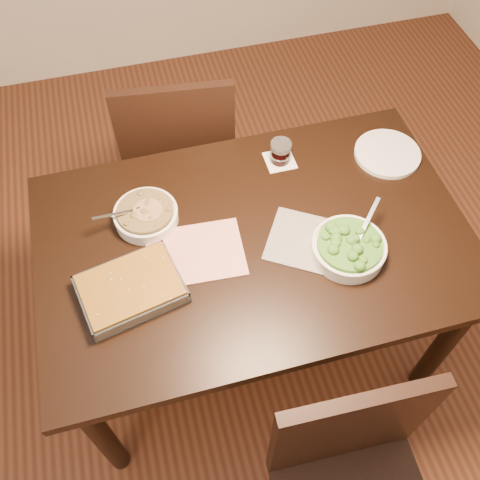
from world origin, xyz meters
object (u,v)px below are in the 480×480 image
at_px(broccoli_bowl, 349,248).
at_px(baking_dish, 131,289).
at_px(dinner_plate, 387,154).
at_px(chair_far, 179,150).
at_px(wine_tumbler, 281,152).
at_px(stew_bowl, 146,215).
at_px(table, 254,253).

bearing_deg(broccoli_bowl, baking_dish, 177.22).
relative_size(dinner_plate, chair_far, 0.25).
bearing_deg(wine_tumbler, chair_far, 131.08).
bearing_deg(wine_tumbler, stew_bowl, -164.41).
xyz_separation_m(broccoli_bowl, baking_dish, (-0.68, 0.03, -0.01)).
relative_size(stew_bowl, broccoli_bowl, 0.99).
distance_m(wine_tumbler, dinner_plate, 0.39).
bearing_deg(dinner_plate, wine_tumbler, 169.04).
distance_m(broccoli_bowl, wine_tumbler, 0.45).
bearing_deg(dinner_plate, chair_far, 147.96).
height_order(stew_bowl, dinner_plate, stew_bowl).
bearing_deg(baking_dish, broccoli_bowl, -14.53).
bearing_deg(table, baking_dish, -165.99).
bearing_deg(baking_dish, chair_far, 58.59).
height_order(baking_dish, wine_tumbler, wine_tumbler).
height_order(stew_bowl, wine_tumbler, wine_tumbler).
bearing_deg(stew_bowl, broccoli_bowl, -26.57).
xyz_separation_m(baking_dish, wine_tumbler, (0.59, 0.40, 0.02)).
height_order(broccoli_bowl, wine_tumbler, broccoli_bowl).
bearing_deg(dinner_plate, table, -158.15).
height_order(table, dinner_plate, dinner_plate).
bearing_deg(chair_far, dinner_plate, 154.59).
height_order(broccoli_bowl, chair_far, chair_far).
distance_m(broccoli_bowl, dinner_plate, 0.47).
bearing_deg(wine_tumbler, baking_dish, -145.77).
distance_m(stew_bowl, broccoli_bowl, 0.66).
bearing_deg(wine_tumbler, broccoli_bowl, -78.77).
relative_size(baking_dish, dinner_plate, 1.41).
distance_m(dinner_plate, chair_far, 0.86).
distance_m(broccoli_bowl, chair_far, 0.93).
distance_m(wine_tumbler, chair_far, 0.55).
height_order(table, wine_tumbler, wine_tumbler).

